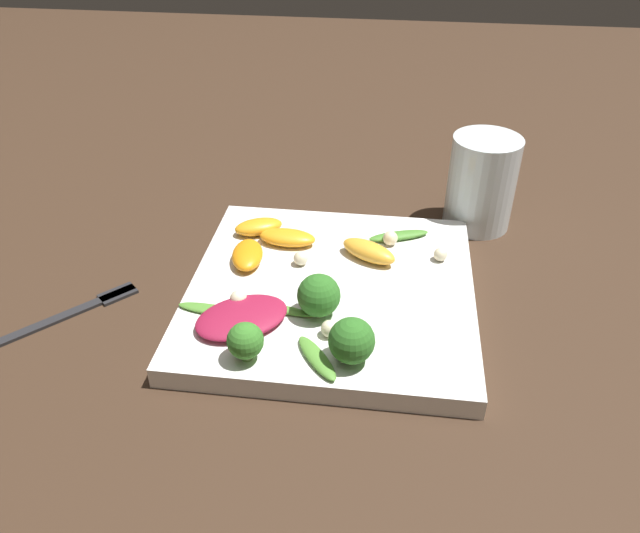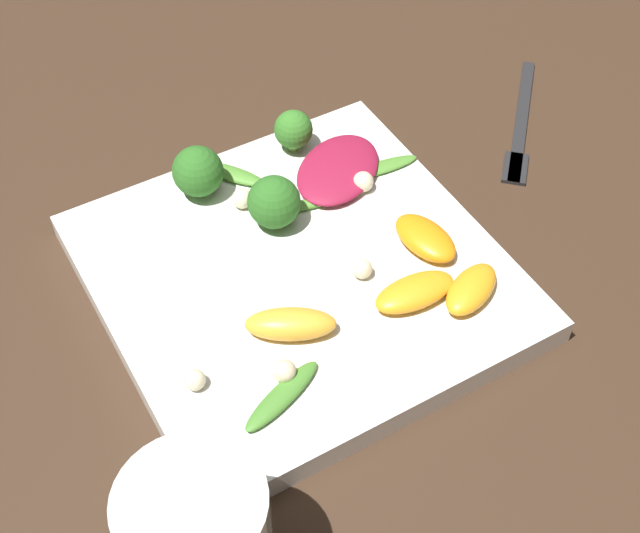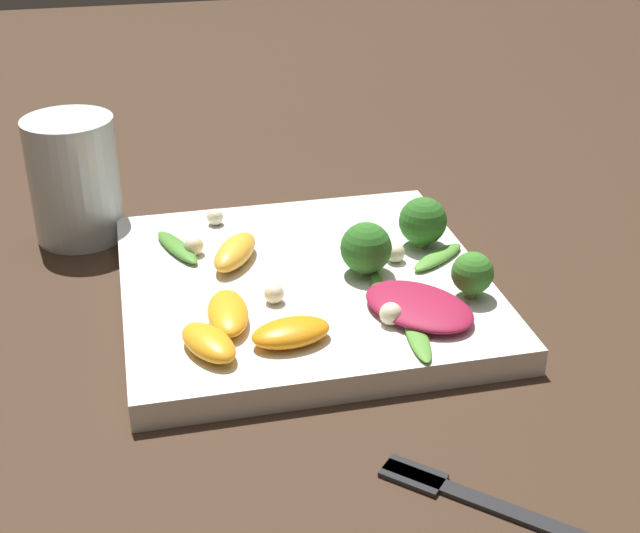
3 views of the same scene
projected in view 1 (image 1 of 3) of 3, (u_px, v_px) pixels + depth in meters
ground_plane at (331, 300)px, 0.66m from camera, size 2.40×2.40×0.00m
plate at (331, 292)px, 0.66m from camera, size 0.29×0.29×0.02m
drinking_glass at (481, 183)px, 0.76m from camera, size 0.08×0.08×0.12m
fork at (74, 311)px, 0.64m from camera, size 0.13×0.14×0.01m
radicchio_leaf_0 at (242, 317)px, 0.60m from camera, size 0.11×0.10×0.01m
orange_segment_0 at (369, 251)px, 0.68m from camera, size 0.07×0.06×0.02m
orange_segment_1 at (259, 227)px, 0.73m from camera, size 0.06×0.05×0.02m
orange_segment_2 at (247, 255)px, 0.68m from camera, size 0.04×0.06×0.02m
orange_segment_3 at (287, 238)px, 0.71m from camera, size 0.07×0.03×0.02m
broccoli_floret_0 at (319, 296)px, 0.60m from camera, size 0.04×0.04×0.04m
broccoli_floret_1 at (245, 341)px, 0.55m from camera, size 0.03×0.03×0.04m
broccoli_floret_2 at (352, 341)px, 0.54m from camera, size 0.04×0.04×0.04m
arugula_sprig_0 at (279, 309)px, 0.61m from camera, size 0.08×0.02×0.01m
arugula_sprig_1 at (399, 236)px, 0.72m from camera, size 0.07×0.04×0.01m
arugula_sprig_2 at (211, 309)px, 0.61m from camera, size 0.07×0.02×0.01m
arugula_sprig_3 at (322, 358)px, 0.55m from camera, size 0.05×0.06×0.01m
macadamia_nut_0 at (440, 254)px, 0.68m from camera, size 0.02×0.02×0.02m
macadamia_nut_1 at (390, 238)px, 0.71m from camera, size 0.02×0.02×0.02m
macadamia_nut_2 at (330, 329)px, 0.58m from camera, size 0.02×0.02×0.02m
macadamia_nut_3 at (301, 258)px, 0.68m from camera, size 0.02×0.02×0.02m
macadamia_nut_4 at (238, 299)px, 0.62m from camera, size 0.02×0.02×0.02m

